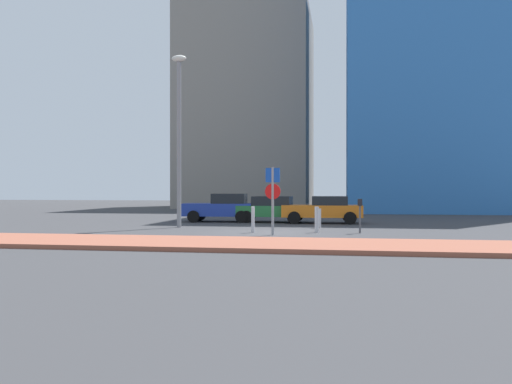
% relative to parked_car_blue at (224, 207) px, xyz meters
% --- Properties ---
extents(ground_plane, '(120.00, 120.00, 0.00)m').
position_rel_parked_car_blue_xyz_m(ground_plane, '(3.28, -6.63, -0.77)').
color(ground_plane, '#38383A').
extents(sidewalk_brick, '(40.00, 3.56, 0.14)m').
position_rel_parked_car_blue_xyz_m(sidewalk_brick, '(3.28, -11.94, -0.70)').
color(sidewalk_brick, '#93513D').
rests_on(sidewalk_brick, ground).
extents(parked_car_blue, '(4.26, 2.15, 1.52)m').
position_rel_parked_car_blue_xyz_m(parked_car_blue, '(0.00, 0.00, 0.00)').
color(parked_car_blue, '#1E389E').
rests_on(parked_car_blue, ground).
extents(parked_car_green, '(4.07, 2.06, 1.38)m').
position_rel_parked_car_blue_xyz_m(parked_car_green, '(2.55, 0.02, -0.04)').
color(parked_car_green, '#237238').
rests_on(parked_car_green, ground).
extents(parked_car_orange, '(4.17, 2.02, 1.40)m').
position_rel_parked_car_blue_xyz_m(parked_car_orange, '(5.37, -0.37, -0.05)').
color(parked_car_orange, orange).
rests_on(parked_car_orange, ground).
extents(parking_sign_post, '(0.60, 0.10, 2.60)m').
position_rel_parked_car_blue_xyz_m(parking_sign_post, '(3.72, -7.87, 0.86)').
color(parking_sign_post, gray).
rests_on(parking_sign_post, ground).
extents(parking_meter, '(0.18, 0.14, 1.37)m').
position_rel_parked_car_blue_xyz_m(parking_meter, '(7.04, -6.40, 0.12)').
color(parking_meter, '#4C4C51').
rests_on(parking_meter, ground).
extents(street_lamp, '(0.70, 0.36, 7.94)m').
position_rel_parked_car_blue_xyz_m(street_lamp, '(-1.10, -4.48, 3.84)').
color(street_lamp, gray).
rests_on(street_lamp, ground).
extents(traffic_bollard_near, '(0.17, 0.17, 0.88)m').
position_rel_parked_car_blue_xyz_m(traffic_bollard_near, '(5.30, -3.79, -0.33)').
color(traffic_bollard_near, '#B7B7BC').
rests_on(traffic_bollard_near, ground).
extents(traffic_bollard_mid, '(0.14, 0.14, 1.06)m').
position_rel_parked_car_blue_xyz_m(traffic_bollard_mid, '(2.78, -6.87, -0.24)').
color(traffic_bollard_mid, '#B7B7BC').
rests_on(traffic_bollard_mid, ground).
extents(traffic_bollard_far, '(0.17, 0.17, 1.05)m').
position_rel_parked_car_blue_xyz_m(traffic_bollard_far, '(5.32, -6.37, -0.25)').
color(traffic_bollard_far, '#B7B7BC').
rests_on(traffic_bollard_far, ground).
extents(building_colorful_midrise, '(14.55, 16.71, 28.47)m').
position_rel_parked_car_blue_xyz_m(building_colorful_midrise, '(13.95, 18.60, 13.46)').
color(building_colorful_midrise, '#3372BF').
rests_on(building_colorful_midrise, ground).
extents(building_under_construction, '(12.24, 12.07, 19.21)m').
position_rel_parked_car_blue_xyz_m(building_under_construction, '(-2.95, 23.74, 8.83)').
color(building_under_construction, gray).
rests_on(building_under_construction, ground).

